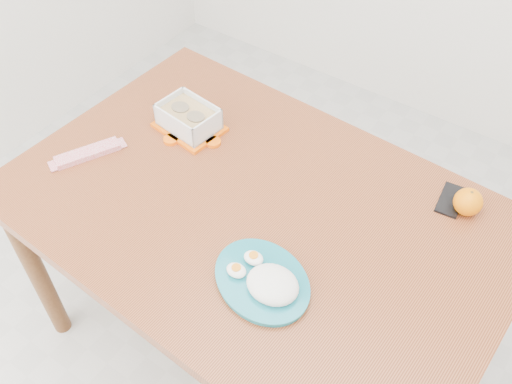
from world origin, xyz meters
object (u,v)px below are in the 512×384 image
Objects in this scene: rice_plate at (265,280)px; smartphone at (451,200)px; food_container at (189,118)px; dining_table at (256,227)px; orange_fruit at (468,202)px.

rice_plate reaches higher than smartphone.
smartphone is (0.77, 0.17, -0.04)m from food_container.
food_container reaches higher than rice_plate.
dining_table is 18.40× the size of orange_fruit.
dining_table is 0.27m from rice_plate.
orange_fruit is at bearing 36.26° from dining_table.
dining_table is at bearing -146.75° from orange_fruit.
dining_table is 11.60× the size of smartphone.
rice_plate is (0.51, -0.34, -0.02)m from food_container.
rice_plate is at bearing -47.22° from dining_table.
dining_table is at bearing -149.22° from smartphone.
food_container reaches higher than dining_table.
smartphone is at bearing 161.09° from orange_fruit.
orange_fruit reaches higher than dining_table.
orange_fruit is 0.58m from rice_plate.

